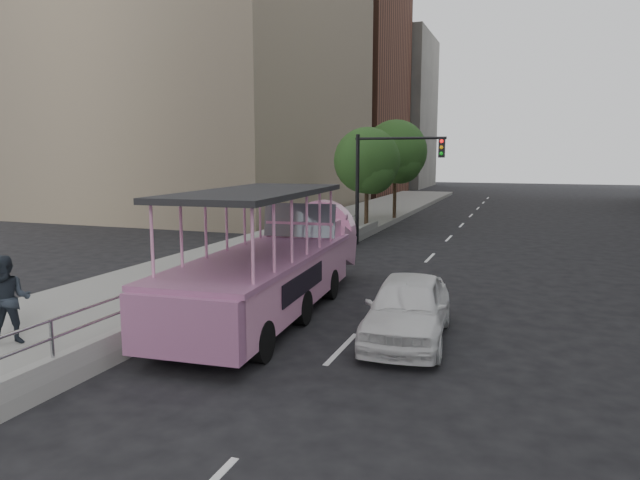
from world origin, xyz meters
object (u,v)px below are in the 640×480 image
(traffic_signal, at_px, (382,171))
(street_tree_far, at_px, (397,154))
(car, at_px, (408,308))
(parking_sign, at_px, (275,235))
(pedestrian_mid, at_px, (8,300))
(duck_boat, at_px, (277,265))
(street_tree_near, at_px, (368,163))

(traffic_signal, xyz_separation_m, street_tree_far, (-1.40, 9.43, 0.81))
(car, xyz_separation_m, parking_sign, (-5.22, 4.20, 0.89))
(car, bearing_deg, pedestrian_mid, -156.09)
(car, relative_size, pedestrian_mid, 2.35)
(pedestrian_mid, bearing_deg, parking_sign, 38.61)
(car, relative_size, traffic_signal, 0.85)
(duck_boat, xyz_separation_m, street_tree_near, (-1.64, 15.46, 2.56))
(parking_sign, distance_m, traffic_signal, 9.45)
(pedestrian_mid, relative_size, traffic_signal, 0.36)
(street_tree_near, bearing_deg, parking_sign, -88.62)
(car, bearing_deg, duck_boat, 156.87)
(duck_boat, height_order, car, duck_boat)
(car, distance_m, street_tree_far, 23.69)
(parking_sign, height_order, traffic_signal, traffic_signal)
(traffic_signal, bearing_deg, street_tree_far, 98.43)
(duck_boat, bearing_deg, pedestrian_mid, -124.53)
(car, distance_m, pedestrian_mid, 8.61)
(traffic_signal, bearing_deg, pedestrian_mid, -101.88)
(car, xyz_separation_m, street_tree_far, (-5.33, 22.80, 3.55))
(pedestrian_mid, height_order, parking_sign, parking_sign)
(car, bearing_deg, street_tree_far, 99.10)
(duck_boat, bearing_deg, car, -19.08)
(parking_sign, relative_size, street_tree_far, 0.40)
(parking_sign, bearing_deg, street_tree_far, 90.32)
(duck_boat, xyz_separation_m, car, (3.89, -1.35, -0.50))
(duck_boat, relative_size, car, 2.34)
(parking_sign, relative_size, street_tree_near, 0.45)
(pedestrian_mid, bearing_deg, traffic_signal, 42.78)
(parking_sign, xyz_separation_m, street_tree_near, (-0.30, 12.60, 2.18))
(duck_boat, distance_m, car, 4.15)
(pedestrian_mid, distance_m, street_tree_far, 27.10)
(duck_boat, relative_size, street_tree_far, 1.60)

